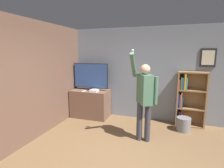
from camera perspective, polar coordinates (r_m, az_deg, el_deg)
wall_back at (r=5.22m, az=11.26°, el=3.17°), size 6.45×0.09×2.70m
wall_side_brick at (r=4.81m, az=-19.05°, el=2.16°), size 0.06×4.29×2.70m
tv_ledge at (r=5.50m, az=-6.95°, el=-6.26°), size 1.13×0.66×0.84m
television at (r=5.36m, az=-6.98°, el=2.50°), size 1.10×0.22×0.81m
game_console at (r=5.15m, az=-5.82°, el=-2.18°), size 0.23×0.22×0.07m
remote_loose at (r=5.23m, az=-9.23°, el=-2.30°), size 0.09×0.14×0.02m
bookshelf at (r=5.14m, az=23.55°, el=-4.47°), size 0.73×0.28×1.49m
person at (r=3.88m, az=10.50°, el=-3.72°), size 0.56×0.57×2.04m
waste_bin at (r=4.92m, az=22.29°, el=-12.05°), size 0.35×0.35×0.35m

